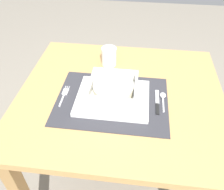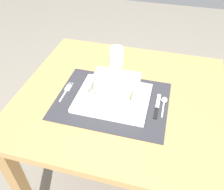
% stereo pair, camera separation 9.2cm
% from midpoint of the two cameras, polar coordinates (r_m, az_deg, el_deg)
% --- Properties ---
extents(ground_plane, '(6.00, 6.00, 0.00)m').
position_cam_midpoint_polar(ground_plane, '(1.55, 3.43, -20.34)').
color(ground_plane, gray).
extents(dining_table, '(0.84, 0.75, 0.72)m').
position_cam_midpoint_polar(dining_table, '(1.05, 4.75, -4.47)').
color(dining_table, '#B2844C').
rests_on(dining_table, ground).
extents(placemat, '(0.44, 0.33, 0.00)m').
position_cam_midpoint_polar(placemat, '(0.94, 2.80, -1.42)').
color(placemat, '#2D2D33').
rests_on(placemat, dining_table).
extents(serving_plate, '(0.28, 0.23, 0.02)m').
position_cam_midpoint_polar(serving_plate, '(0.94, 3.04, -0.81)').
color(serving_plate, white).
rests_on(serving_plate, placemat).
extents(porridge_bowl, '(0.18, 0.18, 0.06)m').
position_cam_midpoint_polar(porridge_bowl, '(0.92, 3.27, 1.14)').
color(porridge_bowl, white).
rests_on(porridge_bowl, serving_plate).
extents(fork, '(0.02, 0.13, 0.00)m').
position_cam_midpoint_polar(fork, '(0.99, -8.18, 1.10)').
color(fork, silver).
rests_on(fork, placemat).
extents(spoon, '(0.02, 0.11, 0.01)m').
position_cam_midpoint_polar(spoon, '(0.96, 15.11, -1.69)').
color(spoon, silver).
rests_on(spoon, placemat).
extents(butter_knife, '(0.01, 0.14, 0.01)m').
position_cam_midpoint_polar(butter_knife, '(0.93, 13.58, -3.08)').
color(butter_knife, black).
rests_on(butter_knife, placemat).
extents(drinking_glass, '(0.07, 0.07, 0.09)m').
position_cam_midpoint_polar(drinking_glass, '(1.12, 3.44, 8.93)').
color(drinking_glass, white).
rests_on(drinking_glass, dining_table).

